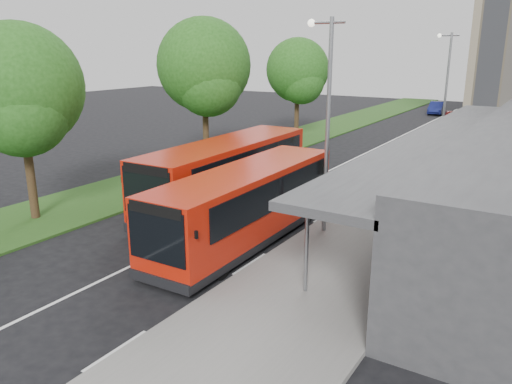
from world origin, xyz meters
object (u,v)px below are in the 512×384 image
lamp_post_near (326,114)px  lamp_post_far (445,84)px  tree_near (21,95)px  bus_main (247,205)px  car_near (451,116)px  litter_bin (428,180)px  bus_second (227,174)px  tree_mid (205,72)px  bollard (449,151)px  car_far (437,108)px  tree_far (298,74)px

lamp_post_near → lamp_post_far: size_ratio=1.00×
tree_near → bus_main: 10.20m
car_near → litter_bin: bearing=-94.8°
bus_second → lamp_post_far: bearing=73.1°
tree_near → car_near: 41.69m
tree_mid → lamp_post_far: (11.13, 12.95, -1.05)m
lamp_post_far → bus_main: 22.62m
lamp_post_near → bus_main: (-2.05, -2.29, -3.28)m
litter_bin → bollard: bollard is taller
tree_mid → litter_bin: bearing=7.1°
car_far → litter_bin: bearing=-83.6°
lamp_post_far → car_near: bearing=98.7°
car_far → lamp_post_near: bearing=-88.8°
lamp_post_near → tree_mid: bearing=147.6°
tree_far → lamp_post_far: (11.13, 0.95, -0.44)m
bollard → lamp_post_far: bearing=111.8°
lamp_post_near → bus_second: bearing=169.9°
tree_near → tree_mid: 12.01m
tree_mid → bus_second: tree_mid is taller
tree_near → bus_main: tree_near is taller
bus_main → lamp_post_near: bearing=47.1°
bus_main → bollard: 19.28m
tree_far → car_far: 23.88m
tree_mid → lamp_post_far: 17.10m
bus_second → car_near: 34.74m
lamp_post_near → bus_main: 4.49m
tree_near → tree_mid: (-0.00, 12.00, 0.50)m
tree_far → lamp_post_near: 22.07m
lamp_post_far → bus_main: bearing=-95.3°
lamp_post_near → bus_second: size_ratio=0.74×
lamp_post_far → litter_bin: size_ratio=9.85×
tree_mid → litter_bin: tree_mid is taller
tree_near → tree_mid: tree_mid is taller
tree_far → car_far: tree_far is taller
tree_far → bus_second: tree_far is taller
tree_near → car_far: 47.29m
tree_mid → litter_bin: 14.19m
tree_far → car_far: size_ratio=1.91×
tree_near → car_far: size_ratio=1.95×
lamp_post_near → litter_bin: (1.97, 8.68, -4.16)m
car_far → tree_near: bearing=-103.1°
lamp_post_far → car_near: lamp_post_far is taller
lamp_post_near → car_near: size_ratio=2.30×
lamp_post_far → bollard: bearing=-68.2°
bus_second → car_near: (2.85, 34.61, -0.96)m
litter_bin → tree_far: bearing=141.6°
lamp_post_near → bollard: bearing=85.4°
tree_far → litter_bin: size_ratio=9.83×
tree_far → tree_mid: bearing=-90.0°
lamp_post_near → bus_main: size_ratio=0.80×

